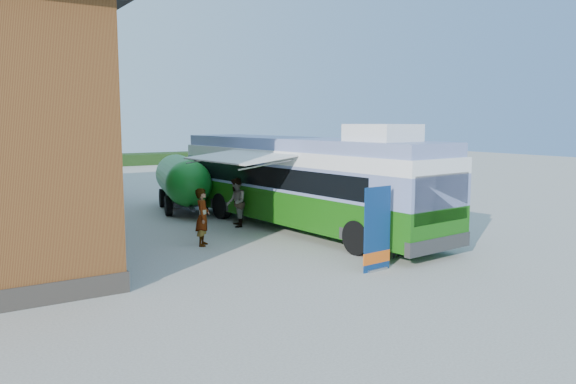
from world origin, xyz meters
TOP-DOWN VIEW (x-y plane):
  - ground at (0.00, 0.00)m, footprint 100.00×100.00m
  - hedge at (8.00, 38.00)m, footprint 40.00×3.00m
  - bus at (1.36, 4.18)m, footprint 3.76×12.97m
  - awning at (-0.68, 4.62)m, footprint 3.03×4.49m
  - banner at (-0.24, -1.76)m, footprint 1.00×0.24m
  - picnic_table at (1.67, -0.35)m, footprint 1.61×1.49m
  - person_a at (-2.91, 3.64)m, footprint 0.75×0.82m
  - person_b at (-0.51, 5.94)m, footprint 1.02×1.12m
  - slurry_tanker at (-0.72, 10.79)m, footprint 3.02×6.38m

SIDE VIEW (x-z plane):
  - ground at x=0.00m, z-range 0.00..0.00m
  - hedge at x=8.00m, z-range 0.00..1.00m
  - picnic_table at x=1.67m, z-range 0.19..0.99m
  - person_a at x=-2.91m, z-range 0.00..1.88m
  - banner at x=-0.24m, z-range -0.21..2.09m
  - person_b at x=-0.51m, z-range 0.00..1.88m
  - slurry_tanker at x=-0.72m, z-range 0.18..2.60m
  - bus at x=1.36m, z-range -0.09..3.84m
  - awning at x=-0.68m, z-range 2.60..3.13m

